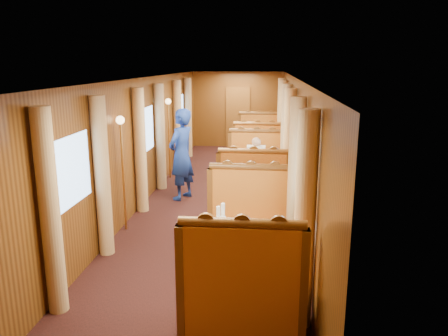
# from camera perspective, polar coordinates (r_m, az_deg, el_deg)

# --- Properties ---
(floor) EXTENTS (3.00, 12.00, 0.01)m
(floor) POSITION_cam_1_polar(r_m,az_deg,el_deg) (9.09, -0.75, -4.24)
(floor) COLOR black
(floor) RESTS_ON ground
(ceiling) EXTENTS (3.00, 12.00, 0.01)m
(ceiling) POSITION_cam_1_polar(r_m,az_deg,el_deg) (8.66, -0.81, 11.71)
(ceiling) COLOR silver
(ceiling) RESTS_ON wall_left
(wall_far) EXTENTS (3.00, 0.01, 2.50)m
(wall_far) POSITION_cam_1_polar(r_m,az_deg,el_deg) (14.71, 1.83, 7.61)
(wall_far) COLOR brown
(wall_far) RESTS_ON floor
(wall_near) EXTENTS (3.00, 0.01, 2.50)m
(wall_near) POSITION_cam_1_polar(r_m,az_deg,el_deg) (3.17, -13.35, -15.81)
(wall_near) COLOR brown
(wall_near) RESTS_ON floor
(wall_left) EXTENTS (0.01, 12.00, 2.50)m
(wall_left) POSITION_cam_1_polar(r_m,az_deg,el_deg) (9.07, -10.25, 3.64)
(wall_left) COLOR brown
(wall_left) RESTS_ON floor
(wall_right) EXTENTS (0.01, 12.00, 2.50)m
(wall_right) POSITION_cam_1_polar(r_m,az_deg,el_deg) (8.75, 9.05, 3.33)
(wall_right) COLOR brown
(wall_right) RESTS_ON floor
(doorway_far) EXTENTS (0.80, 0.04, 2.00)m
(doorway_far) POSITION_cam_1_polar(r_m,az_deg,el_deg) (14.71, 1.82, 6.63)
(doorway_far) COLOR brown
(doorway_far) RESTS_ON floor
(table_near) EXTENTS (1.05, 0.72, 0.75)m
(table_near) POSITION_cam_1_polar(r_m,az_deg,el_deg) (5.64, 2.97, -11.71)
(table_near) COLOR white
(table_near) RESTS_ON floor
(banquette_near_fwd) EXTENTS (1.30, 0.55, 1.34)m
(banquette_near_fwd) POSITION_cam_1_polar(r_m,az_deg,el_deg) (4.72, 2.37, -16.43)
(banquette_near_fwd) COLOR #B34213
(banquette_near_fwd) RESTS_ON floor
(banquette_near_aft) EXTENTS (1.30, 0.55, 1.34)m
(banquette_near_aft) POSITION_cam_1_polar(r_m,az_deg,el_deg) (6.56, 3.40, -7.54)
(banquette_near_aft) COLOR #B34213
(banquette_near_aft) RESTS_ON floor
(table_mid) EXTENTS (1.05, 0.72, 0.75)m
(table_mid) POSITION_cam_1_polar(r_m,az_deg,el_deg) (8.93, 4.03, -2.09)
(table_mid) COLOR white
(table_mid) RESTS_ON floor
(banquette_mid_fwd) EXTENTS (1.30, 0.55, 1.34)m
(banquette_mid_fwd) POSITION_cam_1_polar(r_m,az_deg,el_deg) (7.95, 3.82, -3.72)
(banquette_mid_fwd) COLOR #B34213
(banquette_mid_fwd) RESTS_ON floor
(banquette_mid_aft) EXTENTS (1.30, 0.55, 1.34)m
(banquette_mid_aft) POSITION_cam_1_polar(r_m,az_deg,el_deg) (9.90, 4.21, -0.23)
(banquette_mid_aft) COLOR #B34213
(banquette_mid_aft) RESTS_ON floor
(table_far) EXTENTS (1.05, 0.72, 0.75)m
(table_far) POSITION_cam_1_polar(r_m,az_deg,el_deg) (12.34, 4.51, 2.30)
(table_far) COLOR white
(table_far) RESTS_ON floor
(banquette_far_fwd) EXTENTS (1.30, 0.55, 1.34)m
(banquette_far_fwd) POSITION_cam_1_polar(r_m,az_deg,el_deg) (11.34, 4.40, 1.54)
(banquette_far_fwd) COLOR #B34213
(banquette_far_fwd) RESTS_ON floor
(banquette_far_aft) EXTENTS (1.30, 0.55, 1.34)m
(banquette_far_aft) POSITION_cam_1_polar(r_m,az_deg,el_deg) (13.33, 4.60, 3.35)
(banquette_far_aft) COLOR #B34213
(banquette_far_aft) RESTS_ON floor
(tea_tray) EXTENTS (0.38, 0.31, 0.01)m
(tea_tray) POSITION_cam_1_polar(r_m,az_deg,el_deg) (5.44, 1.97, -8.28)
(tea_tray) COLOR silver
(tea_tray) RESTS_ON table_near
(teapot_left) EXTENTS (0.19, 0.17, 0.13)m
(teapot_left) POSITION_cam_1_polar(r_m,az_deg,el_deg) (5.42, 1.28, -7.74)
(teapot_left) COLOR silver
(teapot_left) RESTS_ON tea_tray
(teapot_right) EXTENTS (0.17, 0.15, 0.11)m
(teapot_right) POSITION_cam_1_polar(r_m,az_deg,el_deg) (5.39, 2.81, -7.97)
(teapot_right) COLOR silver
(teapot_right) RESTS_ON tea_tray
(teapot_back) EXTENTS (0.17, 0.14, 0.13)m
(teapot_back) POSITION_cam_1_polar(r_m,az_deg,el_deg) (5.50, 1.89, -7.41)
(teapot_back) COLOR silver
(teapot_back) RESTS_ON tea_tray
(fruit_plate) EXTENTS (0.23, 0.23, 0.05)m
(fruit_plate) POSITION_cam_1_polar(r_m,az_deg,el_deg) (5.36, 6.19, -8.60)
(fruit_plate) COLOR white
(fruit_plate) RESTS_ON table_near
(cup_inboard) EXTENTS (0.08, 0.08, 0.26)m
(cup_inboard) POSITION_cam_1_polar(r_m,az_deg,el_deg) (5.59, -0.74, -6.58)
(cup_inboard) COLOR white
(cup_inboard) RESTS_ON table_near
(cup_outboard) EXTENTS (0.08, 0.08, 0.26)m
(cup_outboard) POSITION_cam_1_polar(r_m,az_deg,el_deg) (5.71, -0.14, -6.14)
(cup_outboard) COLOR white
(cup_outboard) RESTS_ON table_near
(rose_vase_mid) EXTENTS (0.06, 0.06, 0.36)m
(rose_vase_mid) POSITION_cam_1_polar(r_m,az_deg,el_deg) (8.82, 4.08, 1.40)
(rose_vase_mid) COLOR silver
(rose_vase_mid) RESTS_ON table_mid
(rose_vase_far) EXTENTS (0.06, 0.06, 0.36)m
(rose_vase_far) POSITION_cam_1_polar(r_m,az_deg,el_deg) (12.28, 4.70, 4.86)
(rose_vase_far) COLOR silver
(rose_vase_far) RESTS_ON table_far
(window_left_near) EXTENTS (0.01, 1.20, 0.90)m
(window_left_near) POSITION_cam_1_polar(r_m,az_deg,el_deg) (5.81, -19.49, -0.49)
(window_left_near) COLOR #83ADE1
(window_left_near) RESTS_ON wall_left
(curtain_left_near_a) EXTENTS (0.22, 0.22, 2.35)m
(curtain_left_near_a) POSITION_cam_1_polar(r_m,az_deg,el_deg) (5.17, -21.79, -5.57)
(curtain_left_near_a) COLOR tan
(curtain_left_near_a) RESTS_ON floor
(curtain_left_near_b) EXTENTS (0.22, 0.22, 2.35)m
(curtain_left_near_b) POSITION_cam_1_polar(r_m,az_deg,el_deg) (6.53, -15.62, -1.20)
(curtain_left_near_b) COLOR tan
(curtain_left_near_b) RESTS_ON floor
(window_right_near) EXTENTS (0.01, 1.20, 0.90)m
(window_right_near) POSITION_cam_1_polar(r_m,az_deg,el_deg) (5.30, 11.08, -1.27)
(window_right_near) COLOR #83ADE1
(window_right_near) RESTS_ON wall_right
(curtain_right_near_a) EXTENTS (0.22, 0.22, 2.35)m
(curtain_right_near_a) POSITION_cam_1_polar(r_m,az_deg,el_deg) (4.63, 10.50, -7.01)
(curtain_right_near_a) COLOR tan
(curtain_right_near_a) RESTS_ON floor
(curtain_right_near_b) EXTENTS (0.22, 0.22, 2.35)m
(curtain_right_near_b) POSITION_cam_1_polar(r_m,az_deg,el_deg) (6.11, 9.32, -1.87)
(curtain_right_near_b) COLOR tan
(curtain_right_near_b) RESTS_ON floor
(window_left_mid) EXTENTS (0.01, 1.20, 0.90)m
(window_left_mid) POSITION_cam_1_polar(r_m,az_deg,el_deg) (9.04, -10.21, 4.89)
(window_left_mid) COLOR #83ADE1
(window_left_mid) RESTS_ON wall_left
(curtain_left_mid_a) EXTENTS (0.22, 0.22, 2.35)m
(curtain_left_mid_a) POSITION_cam_1_polar(r_m,az_deg,el_deg) (8.32, -10.88, 2.19)
(curtain_left_mid_a) COLOR tan
(curtain_left_mid_a) RESTS_ON floor
(curtain_left_mid_b) EXTENTS (0.22, 0.22, 2.35)m
(curtain_left_mid_b) POSITION_cam_1_polar(r_m,az_deg,el_deg) (9.80, -8.33, 4.00)
(curtain_left_mid_b) COLOR tan
(curtain_left_mid_b) RESTS_ON floor
(window_right_mid) EXTENTS (0.01, 1.20, 0.90)m
(window_right_mid) POSITION_cam_1_polar(r_m,az_deg,el_deg) (8.72, 9.00, 4.62)
(window_right_mid) COLOR #83ADE1
(window_right_mid) RESTS_ON wall_right
(curtain_right_mid_a) EXTENTS (0.22, 0.22, 2.35)m
(curtain_right_mid_a) POSITION_cam_1_polar(r_m,az_deg,el_deg) (7.99, 8.48, 1.83)
(curtain_right_mid_a) COLOR tan
(curtain_right_mid_a) RESTS_ON floor
(curtain_right_mid_b) EXTENTS (0.22, 0.22, 2.35)m
(curtain_right_mid_b) POSITION_cam_1_polar(r_m,az_deg,el_deg) (9.52, 8.05, 3.73)
(curtain_right_mid_b) COLOR tan
(curtain_right_mid_b) RESTS_ON floor
(window_left_far) EXTENTS (0.01, 1.20, 0.90)m
(window_left_far) POSITION_cam_1_polar(r_m,az_deg,el_deg) (12.42, -5.85, 7.36)
(window_left_far) COLOR #83ADE1
(window_left_far) RESTS_ON wall_left
(curtain_left_far_a) EXTENTS (0.22, 0.22, 2.35)m
(curtain_left_far_a) POSITION_cam_1_polar(r_m,az_deg,el_deg) (11.67, -6.07, 5.60)
(curtain_left_far_a) COLOR tan
(curtain_left_far_a) RESTS_ON floor
(curtain_left_far_b) EXTENTS (0.22, 0.22, 2.35)m
(curtain_left_far_b) POSITION_cam_1_polar(r_m,az_deg,el_deg) (13.19, -4.71, 6.55)
(curtain_left_far_b) COLOR tan
(curtain_left_far_b) RESTS_ON floor
(window_right_far) EXTENTS (0.01, 1.20, 0.90)m
(window_right_far) POSITION_cam_1_polar(r_m,az_deg,el_deg) (12.18, 8.09, 7.18)
(window_right_far) COLOR #83ADE1
(window_right_far) RESTS_ON wall_right
(curtain_right_far_a) EXTENTS (0.22, 0.22, 2.35)m
(curtain_right_far_a) POSITION_cam_1_polar(r_m,az_deg,el_deg) (11.44, 7.67, 5.39)
(curtain_right_far_a) COLOR tan
(curtain_right_far_a) RESTS_ON floor
(curtain_right_far_b) EXTENTS (0.22, 0.22, 2.35)m
(curtain_right_far_b) POSITION_cam_1_polar(r_m,az_deg,el_deg) (12.99, 7.44, 6.37)
(curtain_right_far_b) COLOR tan
(curtain_right_far_b) RESTS_ON floor
(sconce_left_fore) EXTENTS (0.14, 0.14, 1.95)m
(sconce_left_fore) POSITION_cam_1_polar(r_m,az_deg,el_deg) (7.38, -13.20, 2.29)
(sconce_left_fore) COLOR #BF8C3F
(sconce_left_fore) RESTS_ON floor
(sconce_right_fore) EXTENTS (0.14, 0.14, 1.95)m
(sconce_right_fore) POSITION_cam_1_polar(r_m,az_deg,el_deg) (7.00, 9.07, 1.89)
(sconce_right_fore) COLOR #BF8C3F
(sconce_right_fore) RESTS_ON floor
(sconce_left_aft) EXTENTS (0.14, 0.14, 1.95)m
(sconce_left_aft) POSITION_cam_1_polar(r_m,az_deg,el_deg) (10.71, -7.24, 5.98)
(sconce_left_aft) COLOR #BF8C3F
(sconce_left_aft) RESTS_ON floor
(sconce_right_aft) EXTENTS (0.14, 0.14, 1.95)m
(sconce_right_aft) POSITION_cam_1_polar(r_m,az_deg,el_deg) (10.45, 7.99, 5.77)
(sconce_right_aft) COLOR #BF8C3F
(sconce_right_aft) RESTS_ON floor
(steward) EXTENTS (0.70, 0.82, 1.89)m
(steward) POSITION_cam_1_polar(r_m,az_deg,el_deg) (9.02, -5.58, 1.76)
(steward) COLOR navy
(steward) RESTS_ON floor
(passenger) EXTENTS (0.40, 0.44, 0.76)m
(passenger) POSITION_cam_1_polar(r_m,az_deg,el_deg) (9.54, 4.19, 1.20)
(passenger) COLOR beige
(passenger) RESTS_ON banquette_mid_aft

